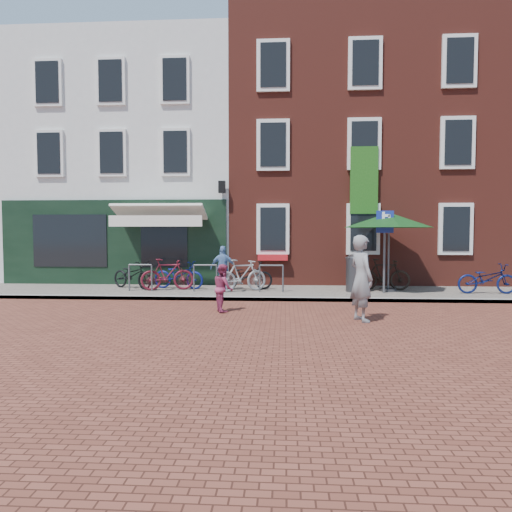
# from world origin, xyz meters

# --- Properties ---
(ground) EXTENTS (80.00, 80.00, 0.00)m
(ground) POSITION_xyz_m (0.00, 0.00, 0.00)
(ground) COLOR brown
(sidewalk) EXTENTS (24.00, 3.00, 0.10)m
(sidewalk) POSITION_xyz_m (1.00, 1.50, 0.05)
(sidewalk) COLOR slate
(sidewalk) RESTS_ON ground
(building_stucco) EXTENTS (8.00, 8.00, 9.00)m
(building_stucco) POSITION_xyz_m (-5.00, 7.00, 4.50)
(building_stucco) COLOR silver
(building_stucco) RESTS_ON ground
(building_brick_mid) EXTENTS (6.00, 8.00, 10.00)m
(building_brick_mid) POSITION_xyz_m (2.00, 7.00, 5.00)
(building_brick_mid) COLOR maroon
(building_brick_mid) RESTS_ON ground
(building_brick_right) EXTENTS (6.00, 8.00, 10.00)m
(building_brick_right) POSITION_xyz_m (8.00, 7.00, 5.00)
(building_brick_right) COLOR maroon
(building_brick_right) RESTS_ON ground
(litter_bin) EXTENTS (0.67, 0.67, 1.23)m
(litter_bin) POSITION_xyz_m (3.09, 1.47, 0.73)
(litter_bin) COLOR #3A393C
(litter_bin) RESTS_ON sidewalk
(parking_sign) EXTENTS (0.50, 0.07, 2.43)m
(parking_sign) POSITION_xyz_m (3.83, 1.19, 1.76)
(parking_sign) COLOR #4C4C4F
(parking_sign) RESTS_ON sidewalk
(parasol) EXTENTS (2.69, 2.69, 2.49)m
(parasol) POSITION_xyz_m (4.05, 1.63, 2.34)
(parasol) COLOR #4C4C4F
(parasol) RESTS_ON sidewalk
(woman) EXTENTS (0.67, 0.79, 1.84)m
(woman) POSITION_xyz_m (2.53, -2.66, 0.92)
(woman) COLOR gray
(woman) RESTS_ON ground
(boy) EXTENTS (0.60, 0.67, 1.14)m
(boy) POSITION_xyz_m (-0.56, -1.68, 0.57)
(boy) COLOR #9D3458
(boy) RESTS_ON ground
(cafe_person) EXTENTS (0.83, 0.40, 1.38)m
(cafe_person) POSITION_xyz_m (-1.00, 1.56, 0.79)
(cafe_person) COLOR #5F87BD
(cafe_person) RESTS_ON sidewalk
(bicycle_0) EXTENTS (1.75, 1.32, 0.88)m
(bicycle_0) POSITION_xyz_m (-3.94, 1.78, 0.54)
(bicycle_0) COLOR black
(bicycle_0) RESTS_ON sidewalk
(bicycle_1) EXTENTS (1.69, 0.88, 0.98)m
(bicycle_1) POSITION_xyz_m (-2.72, 1.42, 0.59)
(bicycle_1) COLOR maroon
(bicycle_1) RESTS_ON sidewalk
(bicycle_2) EXTENTS (1.76, 0.91, 0.88)m
(bicycle_2) POSITION_xyz_m (-2.46, 1.82, 0.54)
(bicycle_2) COLOR navy
(bicycle_2) RESTS_ON sidewalk
(bicycle_3) EXTENTS (1.64, 1.18, 0.98)m
(bicycle_3) POSITION_xyz_m (-0.40, 1.28, 0.59)
(bicycle_3) COLOR gray
(bicycle_3) RESTS_ON sidewalk
(bicycle_4) EXTENTS (1.76, 0.95, 0.88)m
(bicycle_4) POSITION_xyz_m (-0.31, 1.70, 0.54)
(bicycle_4) COLOR black
(bicycle_4) RESTS_ON sidewalk
(bicycle_5) EXTENTS (1.63, 0.49, 0.98)m
(bicycle_5) POSITION_xyz_m (3.95, 1.80, 0.59)
(bicycle_5) COLOR black
(bicycle_5) RESTS_ON sidewalk
(bicycle_6) EXTENTS (1.68, 0.60, 0.88)m
(bicycle_6) POSITION_xyz_m (6.79, 1.21, 0.54)
(bicycle_6) COLOR #091447
(bicycle_6) RESTS_ON sidewalk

